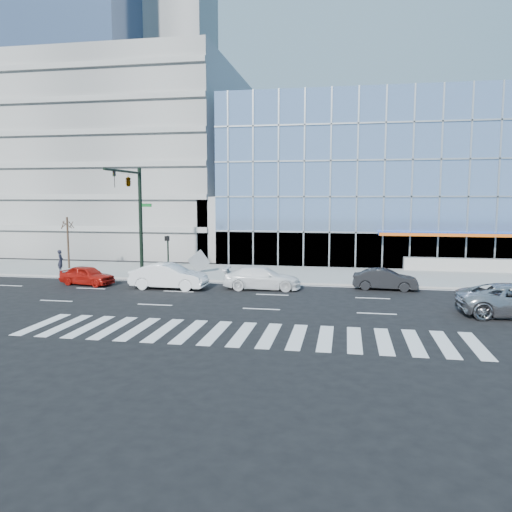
% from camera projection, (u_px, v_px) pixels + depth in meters
% --- Properties ---
extents(ground, '(160.00, 160.00, 0.00)m').
position_uv_depth(ground, '(272.00, 295.00, 30.51)').
color(ground, black).
rests_on(ground, ground).
extents(sidewalk, '(120.00, 8.00, 0.15)m').
position_uv_depth(sidewalk, '(287.00, 274.00, 38.33)').
color(sidewalk, gray).
rests_on(sidewalk, ground).
extents(theatre_building, '(42.00, 26.00, 15.00)m').
position_uv_depth(theatre_building, '(440.00, 183.00, 52.59)').
color(theatre_building, '#7E9FD2').
rests_on(theatre_building, ground).
extents(parking_garage, '(24.00, 24.00, 20.00)m').
position_uv_depth(parking_garage, '(136.00, 163.00, 58.29)').
color(parking_garage, gray).
rests_on(parking_garage, ground).
extents(ramp_block, '(6.00, 8.00, 6.00)m').
position_uv_depth(ramp_block, '(239.00, 228.00, 48.82)').
color(ramp_block, gray).
rests_on(ramp_block, ground).
extents(tower_far_west, '(16.00, 16.00, 76.00)m').
position_uv_depth(tower_far_west, '(90.00, 19.00, 90.20)').
color(tower_far_west, '#495B7E').
rests_on(tower_far_west, ground).
extents(tower_far_mid, '(13.00, 13.00, 60.00)m').
position_uv_depth(tower_far_mid, '(33.00, 77.00, 99.82)').
color(tower_far_mid, '#495B7E').
rests_on(tower_far_mid, ground).
extents(tower_backdrop, '(14.00, 14.00, 48.00)m').
position_uv_depth(tower_backdrop, '(177.00, 108.00, 101.44)').
color(tower_backdrop, gray).
rests_on(tower_backdrop, ground).
extents(traffic_signal, '(1.14, 5.74, 8.00)m').
position_uv_depth(traffic_signal, '(132.00, 194.00, 36.20)').
color(traffic_signal, black).
rests_on(traffic_signal, sidewalk).
extents(ped_signal_post, '(0.30, 0.33, 3.00)m').
position_uv_depth(ped_signal_post, '(168.00, 249.00, 36.60)').
color(ped_signal_post, black).
rests_on(ped_signal_post, sidewalk).
extents(street_tree_near, '(1.10, 1.10, 4.23)m').
position_uv_depth(street_tree_near, '(67.00, 224.00, 40.58)').
color(street_tree_near, '#332319').
rests_on(street_tree_near, sidewalk).
extents(white_suv, '(5.15, 2.39, 1.46)m').
position_uv_depth(white_suv, '(262.00, 278.00, 32.36)').
color(white_suv, white).
rests_on(white_suv, ground).
extents(white_sedan, '(5.05, 1.89, 1.65)m').
position_uv_depth(white_sedan, '(169.00, 276.00, 32.46)').
color(white_sedan, white).
rests_on(white_sedan, ground).
extents(dark_sedan, '(4.17, 1.68, 1.35)m').
position_uv_depth(dark_sedan, '(385.00, 279.00, 32.15)').
color(dark_sedan, black).
rests_on(dark_sedan, ground).
extents(red_sedan, '(4.08, 2.25, 1.31)m').
position_uv_depth(red_sedan, '(87.00, 275.00, 33.94)').
color(red_sedan, '#AA140D').
rests_on(red_sedan, ground).
extents(pedestrian, '(0.59, 0.73, 1.73)m').
position_uv_depth(pedestrian, '(61.00, 261.00, 38.78)').
color(pedestrian, black).
rests_on(pedestrian, sidewalk).
extents(tilted_panel, '(1.55, 1.04, 1.82)m').
position_uv_depth(tilted_panel, '(199.00, 261.00, 38.27)').
color(tilted_panel, '#A1A1A1').
rests_on(tilted_panel, sidewalk).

